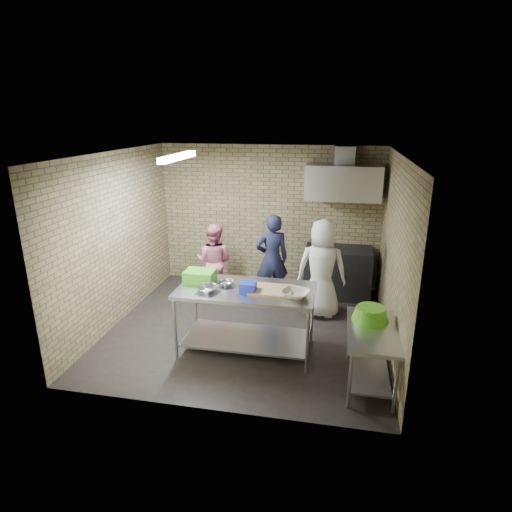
{
  "coord_description": "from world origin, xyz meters",
  "views": [
    {
      "loc": [
        1.32,
        -5.94,
        3.22
      ],
      "look_at": [
        0.1,
        0.2,
        1.15
      ],
      "focal_mm": 30.14,
      "sensor_mm": 36.0,
      "label": 1
    }
  ],
  "objects_px": {
    "man_navy": "(272,259)",
    "woman_white": "(322,269)",
    "green_basin": "(371,314)",
    "bottle_green": "(369,186)",
    "stove": "(338,272)",
    "prep_table": "(246,320)",
    "blue_tub": "(248,287)",
    "bottle_red": "(346,184)",
    "woman_pink": "(214,261)",
    "green_crate": "(200,276)",
    "side_counter": "(370,356)"
  },
  "relations": [
    {
      "from": "green_basin",
      "to": "woman_pink",
      "type": "bearing_deg",
      "value": 143.52
    },
    {
      "from": "green_crate",
      "to": "side_counter",
      "type": "bearing_deg",
      "value": -14.26
    },
    {
      "from": "bottle_green",
      "to": "woman_pink",
      "type": "bearing_deg",
      "value": -163.26
    },
    {
      "from": "bottle_red",
      "to": "bottle_green",
      "type": "relative_size",
      "value": 1.2
    },
    {
      "from": "stove",
      "to": "bottle_red",
      "type": "relative_size",
      "value": 6.67
    },
    {
      "from": "bottle_red",
      "to": "man_navy",
      "type": "bearing_deg",
      "value": -146.66
    },
    {
      "from": "stove",
      "to": "blue_tub",
      "type": "xyz_separation_m",
      "value": [
        -1.18,
        -2.37,
        0.56
      ]
    },
    {
      "from": "woman_pink",
      "to": "green_crate",
      "type": "bearing_deg",
      "value": 105.39
    },
    {
      "from": "prep_table",
      "to": "green_crate",
      "type": "bearing_deg",
      "value": 170.27
    },
    {
      "from": "man_navy",
      "to": "woman_pink",
      "type": "xyz_separation_m",
      "value": [
        -1.05,
        -0.01,
        -0.11
      ]
    },
    {
      "from": "stove",
      "to": "green_basin",
      "type": "relative_size",
      "value": 2.61
    },
    {
      "from": "prep_table",
      "to": "blue_tub",
      "type": "relative_size",
      "value": 9.0
    },
    {
      "from": "side_counter",
      "to": "woman_pink",
      "type": "distance_m",
      "value": 3.45
    },
    {
      "from": "prep_table",
      "to": "side_counter",
      "type": "height_order",
      "value": "prep_table"
    },
    {
      "from": "prep_table",
      "to": "green_basin",
      "type": "xyz_separation_m",
      "value": [
        1.66,
        -0.23,
        0.36
      ]
    },
    {
      "from": "blue_tub",
      "to": "green_basin",
      "type": "distance_m",
      "value": 1.62
    },
    {
      "from": "green_basin",
      "to": "man_navy",
      "type": "height_order",
      "value": "man_navy"
    },
    {
      "from": "blue_tub",
      "to": "bottle_green",
      "type": "distance_m",
      "value": 3.23
    },
    {
      "from": "stove",
      "to": "woman_pink",
      "type": "relative_size",
      "value": 0.86
    },
    {
      "from": "green_crate",
      "to": "man_navy",
      "type": "bearing_deg",
      "value": 63.92
    },
    {
      "from": "prep_table",
      "to": "woman_white",
      "type": "relative_size",
      "value": 1.15
    },
    {
      "from": "green_crate",
      "to": "stove",
      "type": "bearing_deg",
      "value": 48.06
    },
    {
      "from": "green_basin",
      "to": "woman_white",
      "type": "distance_m",
      "value": 1.72
    },
    {
      "from": "side_counter",
      "to": "man_navy",
      "type": "distance_m",
      "value": 2.75
    },
    {
      "from": "woman_pink",
      "to": "prep_table",
      "type": "bearing_deg",
      "value": 125.32
    },
    {
      "from": "man_navy",
      "to": "prep_table",
      "type": "bearing_deg",
      "value": 65.1
    },
    {
      "from": "bottle_green",
      "to": "green_crate",
      "type": "bearing_deg",
      "value": -134.91
    },
    {
      "from": "blue_tub",
      "to": "bottle_red",
      "type": "relative_size",
      "value": 1.16
    },
    {
      "from": "side_counter",
      "to": "bottle_red",
      "type": "height_order",
      "value": "bottle_red"
    },
    {
      "from": "prep_table",
      "to": "stove",
      "type": "bearing_deg",
      "value": 61.54
    },
    {
      "from": "bottle_red",
      "to": "woman_pink",
      "type": "distance_m",
      "value": 2.73
    },
    {
      "from": "stove",
      "to": "prep_table",
      "type": "bearing_deg",
      "value": -118.46
    },
    {
      "from": "woman_pink",
      "to": "blue_tub",
      "type": "bearing_deg",
      "value": 125.16
    },
    {
      "from": "prep_table",
      "to": "man_navy",
      "type": "height_order",
      "value": "man_navy"
    },
    {
      "from": "prep_table",
      "to": "man_navy",
      "type": "bearing_deg",
      "value": 87.24
    },
    {
      "from": "stove",
      "to": "woman_white",
      "type": "bearing_deg",
      "value": -105.77
    },
    {
      "from": "side_counter",
      "to": "bottle_red",
      "type": "relative_size",
      "value": 6.67
    },
    {
      "from": "prep_table",
      "to": "woman_pink",
      "type": "height_order",
      "value": "woman_pink"
    },
    {
      "from": "green_basin",
      "to": "bottle_green",
      "type": "distance_m",
      "value": 2.98
    },
    {
      "from": "bottle_red",
      "to": "green_crate",
      "type": "bearing_deg",
      "value": -129.66
    },
    {
      "from": "woman_white",
      "to": "bottle_green",
      "type": "bearing_deg",
      "value": -123.01
    },
    {
      "from": "green_basin",
      "to": "bottle_red",
      "type": "height_order",
      "value": "bottle_red"
    },
    {
      "from": "blue_tub",
      "to": "man_navy",
      "type": "relative_size",
      "value": 0.13
    },
    {
      "from": "side_counter",
      "to": "prep_table",
      "type": "bearing_deg",
      "value": 163.89
    },
    {
      "from": "woman_white",
      "to": "stove",
      "type": "bearing_deg",
      "value": -107.37
    },
    {
      "from": "prep_table",
      "to": "side_counter",
      "type": "relative_size",
      "value": 1.57
    },
    {
      "from": "side_counter",
      "to": "man_navy",
      "type": "xyz_separation_m",
      "value": [
        -1.6,
        2.2,
        0.43
      ]
    },
    {
      "from": "green_basin",
      "to": "bottle_red",
      "type": "xyz_separation_m",
      "value": [
        -0.38,
        2.74,
        1.19
      ]
    },
    {
      "from": "man_navy",
      "to": "woman_white",
      "type": "bearing_deg",
      "value": 134.69
    },
    {
      "from": "bottle_green",
      "to": "man_navy",
      "type": "height_order",
      "value": "bottle_green"
    }
  ]
}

